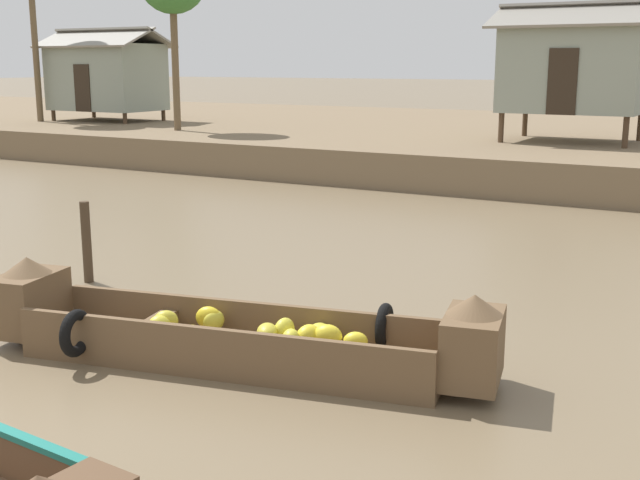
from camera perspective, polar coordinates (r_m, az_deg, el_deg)
The scene contains 6 objects.
ground_plane at distance 14.31m, azimuth 2.86°, elevation -0.67°, with size 300.00×300.00×0.00m, color #726047.
riverbank_strip at distance 29.59m, azimuth 17.37°, elevation 6.48°, with size 160.00×20.00×0.97m, color #756047.
banana_boat at distance 8.91m, azimuth -6.11°, elevation -6.57°, with size 5.80×2.38×1.01m.
stilt_house_left at distance 33.93m, azimuth -14.82°, elevation 11.14°, with size 4.91×3.11×3.62m.
stilt_house_mid_left at distance 24.94m, azimuth 17.53°, elevation 11.60°, with size 4.53×3.38×3.96m.
mooring_post at distance 12.53m, azimuth -16.12°, elevation -0.15°, with size 0.14×0.14×1.23m, color #423323.
Camera 1 is at (6.26, -2.46, 3.21)m, focal length 45.44 mm.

